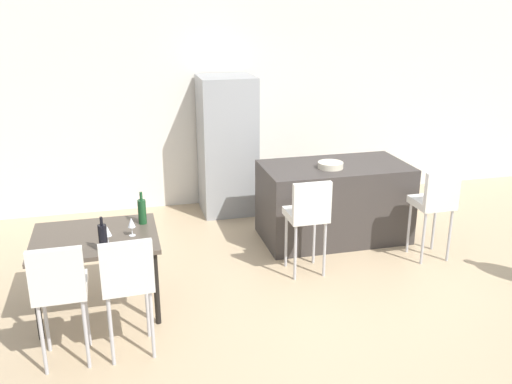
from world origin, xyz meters
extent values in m
plane|color=tan|center=(0.00, 0.00, 0.00)|extent=(10.00, 10.00, 0.00)
cube|color=silver|center=(0.00, 2.82, 1.45)|extent=(10.00, 0.12, 2.90)
cube|color=#383330|center=(0.37, 1.14, 0.46)|extent=(1.72, 0.93, 0.92)
cube|color=silver|center=(-0.26, 0.36, 0.65)|extent=(0.40, 0.40, 0.08)
cube|color=silver|center=(-0.26, 0.19, 0.87)|extent=(0.40, 0.06, 0.36)
cylinder|color=#B2B2B7|center=(-0.42, 0.52, 0.30)|extent=(0.03, 0.03, 0.61)
cylinder|color=#B2B2B7|center=(-0.10, 0.52, 0.30)|extent=(0.03, 0.03, 0.61)
cylinder|color=#B2B2B7|center=(-0.42, 0.20, 0.30)|extent=(0.03, 0.03, 0.61)
cylinder|color=#B2B2B7|center=(-0.10, 0.20, 0.30)|extent=(0.03, 0.03, 0.61)
cube|color=silver|center=(1.21, 0.36, 0.65)|extent=(0.40, 0.40, 0.08)
cube|color=silver|center=(1.21, 0.19, 0.87)|extent=(0.40, 0.06, 0.36)
cylinder|color=#B2B2B7|center=(1.05, 0.52, 0.30)|extent=(0.03, 0.03, 0.61)
cylinder|color=#B2B2B7|center=(1.37, 0.52, 0.30)|extent=(0.03, 0.03, 0.61)
cylinder|color=#B2B2B7|center=(1.05, 0.20, 0.30)|extent=(0.03, 0.03, 0.61)
cylinder|color=#B2B2B7|center=(1.37, 0.20, 0.30)|extent=(0.03, 0.03, 0.61)
cube|color=#4C4238|center=(-2.37, 0.11, 0.72)|extent=(1.12, 0.91, 0.04)
cylinder|color=black|center=(-2.87, 0.50, 0.35)|extent=(0.05, 0.05, 0.70)
cylinder|color=black|center=(-1.87, 0.50, 0.35)|extent=(0.05, 0.05, 0.70)
cylinder|color=black|center=(-2.87, -0.29, 0.35)|extent=(0.05, 0.05, 0.70)
cylinder|color=black|center=(-1.87, -0.29, 0.35)|extent=(0.05, 0.05, 0.70)
cube|color=silver|center=(-2.62, -0.65, 0.65)|extent=(0.40, 0.40, 0.08)
cube|color=silver|center=(-2.62, -0.82, 0.87)|extent=(0.40, 0.06, 0.36)
cylinder|color=#B2B2B7|center=(-2.78, -0.49, 0.30)|extent=(0.03, 0.03, 0.61)
cylinder|color=#B2B2B7|center=(-2.46, -0.49, 0.30)|extent=(0.03, 0.03, 0.61)
cylinder|color=#B2B2B7|center=(-2.78, -0.81, 0.30)|extent=(0.03, 0.03, 0.61)
cylinder|color=#B2B2B7|center=(-2.46, -0.81, 0.30)|extent=(0.03, 0.03, 0.61)
cube|color=silver|center=(-2.12, -0.65, 0.65)|extent=(0.42, 0.42, 0.08)
cube|color=silver|center=(-2.11, -0.82, 0.87)|extent=(0.40, 0.08, 0.36)
cylinder|color=#B2B2B7|center=(-2.29, -0.50, 0.30)|extent=(0.03, 0.03, 0.61)
cylinder|color=#B2B2B7|center=(-1.97, -0.48, 0.30)|extent=(0.03, 0.03, 0.61)
cylinder|color=#B2B2B7|center=(-2.27, -0.82, 0.30)|extent=(0.03, 0.03, 0.61)
cylinder|color=#B2B2B7|center=(-1.95, -0.80, 0.30)|extent=(0.03, 0.03, 0.61)
cylinder|color=black|center=(-2.29, -0.25, 0.86)|extent=(0.07, 0.07, 0.24)
cylinder|color=black|center=(-2.29, -0.25, 1.01)|extent=(0.03, 0.03, 0.07)
cylinder|color=#194723|center=(-1.93, 0.31, 0.86)|extent=(0.08, 0.08, 0.24)
cylinder|color=#194723|center=(-1.93, 0.31, 1.02)|extent=(0.03, 0.03, 0.08)
cylinder|color=silver|center=(-2.25, -0.12, 0.74)|extent=(0.06, 0.06, 0.00)
cylinder|color=silver|center=(-2.25, -0.12, 0.78)|extent=(0.01, 0.01, 0.08)
cone|color=silver|center=(-2.25, -0.12, 0.87)|extent=(0.07, 0.07, 0.09)
cylinder|color=silver|center=(-2.04, 0.03, 0.74)|extent=(0.06, 0.06, 0.00)
cylinder|color=silver|center=(-2.04, 0.03, 0.78)|extent=(0.01, 0.01, 0.08)
cone|color=silver|center=(-2.04, 0.03, 0.87)|extent=(0.07, 0.07, 0.09)
cube|color=#939699|center=(-0.68, 2.38, 0.92)|extent=(0.72, 0.68, 1.84)
cylinder|color=beige|center=(0.27, 1.05, 0.96)|extent=(0.29, 0.29, 0.07)
camera|label=1|loc=(-2.11, -4.78, 2.76)|focal=39.36mm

